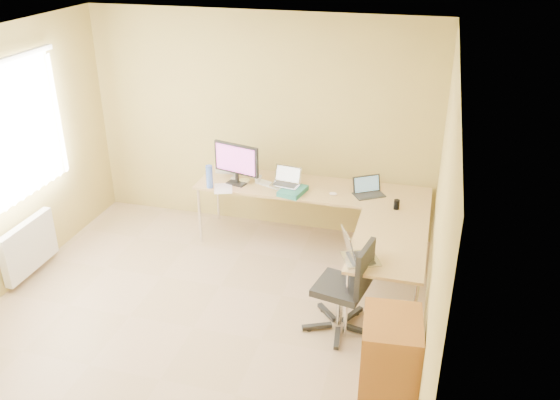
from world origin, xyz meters
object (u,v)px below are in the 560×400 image
(desk_fan, at_px, (234,170))
(desk_main, at_px, (311,216))
(keyboard, at_px, (272,185))
(laptop_center, at_px, (285,177))
(mug, at_px, (258,179))
(desk_return, at_px, (387,273))
(water_bottle, at_px, (209,177))
(office_chair, at_px, (341,283))
(laptop_black, at_px, (370,187))
(monitor, at_px, (237,164))
(laptop_return, at_px, (361,248))
(cabinet, at_px, (389,360))

(desk_fan, bearing_deg, desk_main, -8.08)
(desk_fan, bearing_deg, keyboard, -16.48)
(laptop_center, height_order, mug, laptop_center)
(desk_main, bearing_deg, desk_return, -45.73)
(water_bottle, relative_size, desk_fan, 1.11)
(keyboard, distance_m, office_chair, 1.78)
(desk_fan, bearing_deg, mug, -11.85)
(desk_return, xyz_separation_m, laptop_black, (-0.32, 0.96, 0.47))
(keyboard, distance_m, desk_fan, 0.49)
(desk_main, relative_size, laptop_center, 8.40)
(monitor, bearing_deg, office_chair, -28.67)
(mug, bearing_deg, laptop_center, -16.78)
(monitor, relative_size, keyboard, 1.43)
(monitor, bearing_deg, mug, 35.92)
(laptop_return, distance_m, office_chair, 0.39)
(laptop_black, height_order, laptop_return, laptop_return)
(desk_return, height_order, water_bottle, water_bottle)
(office_chair, bearing_deg, desk_fan, 147.54)
(laptop_black, relative_size, desk_fan, 1.35)
(desk_fan, distance_m, laptop_return, 2.19)
(monitor, height_order, mug, monitor)
(desk_main, distance_m, laptop_return, 1.67)
(desk_main, bearing_deg, laptop_return, -61.81)
(desk_return, distance_m, mug, 1.93)
(laptop_return, relative_size, office_chair, 0.38)
(monitor, xyz_separation_m, keyboard, (0.40, 0.04, -0.24))
(laptop_center, bearing_deg, desk_return, -25.96)
(laptop_center, relative_size, laptop_black, 0.97)
(laptop_center, height_order, desk_fan, laptop_center)
(desk_return, relative_size, cabinet, 1.69)
(desk_main, distance_m, cabinet, 2.51)
(mug, bearing_deg, desk_return, -31.06)
(monitor, xyz_separation_m, office_chair, (1.46, -1.37, -0.47))
(desk_main, xyz_separation_m, water_bottle, (-1.13, -0.30, 0.50))
(desk_return, bearing_deg, laptop_return, -118.08)
(laptop_center, relative_size, water_bottle, 1.19)
(office_chair, bearing_deg, desk_return, 63.58)
(desk_main, height_order, monitor, monitor)
(desk_main, bearing_deg, water_bottle, -165.20)
(mug, bearing_deg, laptop_return, -44.76)
(water_bottle, height_order, office_chair, water_bottle)
(laptop_black, relative_size, cabinet, 0.42)
(keyboard, bearing_deg, office_chair, -31.43)
(desk_return, distance_m, keyboard, 1.75)
(desk_return, height_order, mug, mug)
(desk_return, xyz_separation_m, water_bottle, (-2.10, 0.70, 0.50))
(water_bottle, bearing_deg, desk_main, 14.80)
(water_bottle, bearing_deg, laptop_black, 8.32)
(desk_fan, distance_m, cabinet, 3.07)
(laptop_center, xyz_separation_m, mug, (-0.36, 0.11, -0.11))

